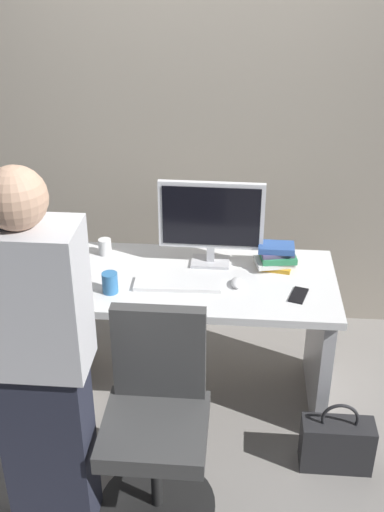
# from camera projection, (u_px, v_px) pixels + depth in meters

# --- Properties ---
(ground_plane) EXTENTS (9.00, 9.00, 0.00)m
(ground_plane) POSITION_uv_depth(u_px,v_px,m) (193.00, 391.00, 3.53)
(ground_plane) COLOR gray
(wall_back) EXTENTS (6.40, 0.10, 3.00)m
(wall_back) POSITION_uv_depth(u_px,v_px,m) (205.00, 86.00, 3.60)
(wall_back) COLOR #9E9384
(wall_back) RESTS_ON ground
(desk) EXTENTS (1.45, 0.71, 0.74)m
(desk) POSITION_uv_depth(u_px,v_px,m) (193.00, 315.00, 3.30)
(desk) COLOR white
(desk) RESTS_ON ground
(office_chair) EXTENTS (0.52, 0.52, 0.94)m
(office_chair) POSITION_uv_depth(u_px,v_px,m) (157.00, 426.00, 2.68)
(office_chair) COLOR black
(office_chair) RESTS_ON ground
(person_at_desk) EXTENTS (0.40, 0.24, 1.64)m
(person_at_desk) POSITION_uv_depth(u_px,v_px,m) (39.00, 366.00, 2.38)
(person_at_desk) COLOR #262838
(person_at_desk) RESTS_ON ground
(monitor) EXTENTS (0.54, 0.14, 0.46)m
(monitor) POSITION_uv_depth(u_px,v_px,m) (211.00, 219.00, 3.20)
(monitor) COLOR silver
(monitor) RESTS_ON desk
(keyboard) EXTENTS (0.43, 0.14, 0.02)m
(keyboard) POSITION_uv_depth(u_px,v_px,m) (178.00, 284.00, 3.11)
(keyboard) COLOR white
(keyboard) RESTS_ON desk
(mouse) EXTENTS (0.06, 0.10, 0.03)m
(mouse) POSITION_uv_depth(u_px,v_px,m) (237.00, 283.00, 3.11)
(mouse) COLOR white
(mouse) RESTS_ON desk
(cup_near_keyboard) EXTENTS (0.08, 0.08, 0.10)m
(cup_near_keyboard) POSITION_uv_depth(u_px,v_px,m) (110.00, 283.00, 3.04)
(cup_near_keyboard) COLOR #3372B2
(cup_near_keyboard) RESTS_ON desk
(cup_by_monitor) EXTENTS (0.07, 0.07, 0.09)m
(cup_by_monitor) POSITION_uv_depth(u_px,v_px,m) (105.00, 247.00, 3.39)
(cup_by_monitor) COLOR silver
(cup_by_monitor) RESTS_ON desk
(book_stack) EXTENTS (0.22, 0.19, 0.13)m
(book_stack) POSITION_uv_depth(u_px,v_px,m) (276.00, 256.00, 3.26)
(book_stack) COLOR gold
(book_stack) RESTS_ON desk
(cell_phone) EXTENTS (0.11, 0.16, 0.01)m
(cell_phone) POSITION_uv_depth(u_px,v_px,m) (299.00, 295.00, 3.03)
(cell_phone) COLOR black
(cell_phone) RESTS_ON desk
(handbag) EXTENTS (0.34, 0.14, 0.38)m
(handbag) POSITION_uv_depth(u_px,v_px,m) (337.00, 444.00, 2.99)
(handbag) COLOR #262628
(handbag) RESTS_ON ground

